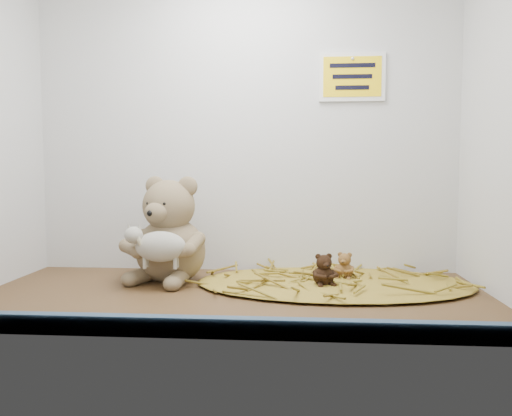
# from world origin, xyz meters

# --- Properties ---
(alcove_shell) EXTENTS (1.20, 0.60, 0.90)m
(alcove_shell) POSITION_xyz_m (0.00, 0.09, 0.45)
(alcove_shell) COLOR #483319
(alcove_shell) RESTS_ON ground
(front_rail) EXTENTS (1.19, 0.02, 0.04)m
(front_rail) POSITION_xyz_m (0.00, -0.29, 0.02)
(front_rail) COLOR #344F64
(front_rail) RESTS_ON shelf_floor
(straw_bed) EXTENTS (0.70, 0.41, 0.01)m
(straw_bed) POSITION_xyz_m (0.24, 0.12, 0.01)
(straw_bed) COLOR olive
(straw_bed) RESTS_ON shelf_floor
(main_teddy) EXTENTS (0.28, 0.29, 0.28)m
(main_teddy) POSITION_xyz_m (-0.18, 0.15, 0.14)
(main_teddy) COLOR #908058
(main_teddy) RESTS_ON shelf_floor
(toy_lamb) EXTENTS (0.16, 0.10, 0.11)m
(toy_lamb) POSITION_xyz_m (-0.18, 0.05, 0.11)
(toy_lamb) COLOR #B5B0A3
(toy_lamb) RESTS_ON main_teddy
(mini_teddy_tan) EXTENTS (0.07, 0.07, 0.07)m
(mini_teddy_tan) POSITION_xyz_m (0.27, 0.16, 0.05)
(mini_teddy_tan) COLOR brown
(mini_teddy_tan) RESTS_ON straw_bed
(mini_teddy_brown) EXTENTS (0.08, 0.08, 0.08)m
(mini_teddy_brown) POSITION_xyz_m (0.21, 0.08, 0.05)
(mini_teddy_brown) COLOR black
(mini_teddy_brown) RESTS_ON straw_bed
(wall_sign) EXTENTS (0.16, 0.01, 0.11)m
(wall_sign) POSITION_xyz_m (0.30, 0.29, 0.55)
(wall_sign) COLOR yellow
(wall_sign) RESTS_ON back_wall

